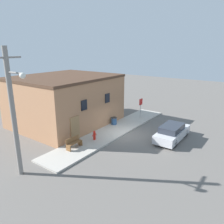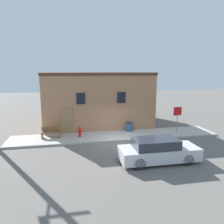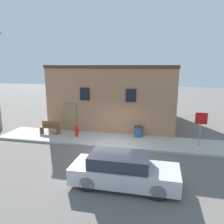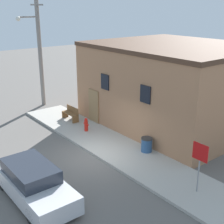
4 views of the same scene
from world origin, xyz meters
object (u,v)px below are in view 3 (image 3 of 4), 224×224
at_px(parked_car, 123,171).
at_px(stop_sign, 201,123).
at_px(trash_bin, 138,131).
at_px(fire_hydrant, 77,131).
at_px(bench, 50,128).

bearing_deg(parked_car, stop_sign, 53.50).
height_order(trash_bin, parked_car, parked_car).
height_order(fire_hydrant, parked_car, parked_car).
xyz_separation_m(stop_sign, parked_car, (-3.83, -5.18, -0.93)).
relative_size(stop_sign, parked_car, 0.47).
bearing_deg(stop_sign, parked_car, -126.50).
bearing_deg(parked_car, bench, 138.77).
height_order(bench, trash_bin, bench).
distance_m(fire_hydrant, trash_bin, 4.24).
distance_m(bench, trash_bin, 6.34).
bearing_deg(fire_hydrant, trash_bin, 11.99).
xyz_separation_m(fire_hydrant, parked_car, (4.15, -5.26, 0.13)).
relative_size(stop_sign, bench, 1.53).
xyz_separation_m(fire_hydrant, bench, (-2.16, 0.27, 0.02)).
height_order(stop_sign, bench, stop_sign).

